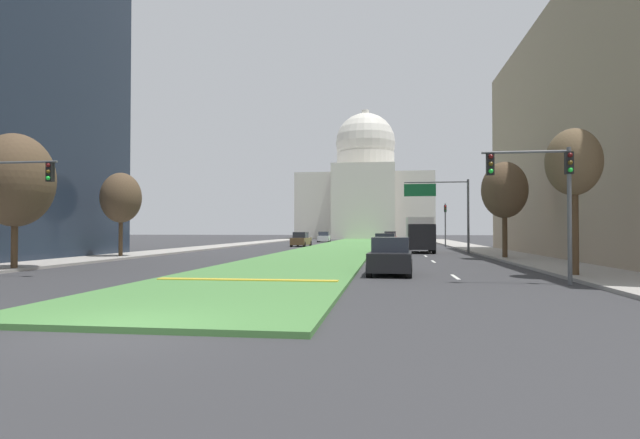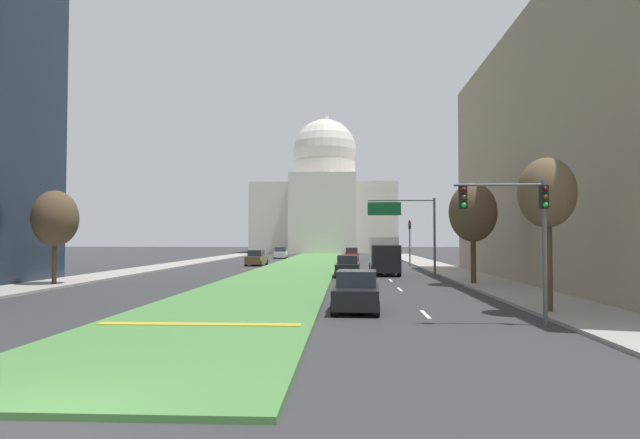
% 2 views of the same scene
% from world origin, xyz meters
% --- Properties ---
extents(ground_plane, '(260.00, 260.00, 0.00)m').
position_xyz_m(ground_plane, '(0.00, 56.04, 0.00)').
color(ground_plane, '#333335').
extents(grass_median, '(7.83, 100.88, 0.14)m').
position_xyz_m(grass_median, '(0.00, 50.44, 0.07)').
color(grass_median, '#4C8442').
rests_on(grass_median, ground_plane).
extents(median_curb_nose, '(7.04, 0.50, 0.04)m').
position_xyz_m(median_curb_nose, '(0.00, 9.35, 0.16)').
color(median_curb_nose, gold).
rests_on(median_curb_nose, grass_median).
extents(lane_dashes_right, '(0.16, 45.55, 0.01)m').
position_xyz_m(lane_dashes_right, '(8.29, 36.19, 0.00)').
color(lane_dashes_right, silver).
rests_on(lane_dashes_right, ground_plane).
extents(sidewalk_left, '(4.00, 100.88, 0.15)m').
position_xyz_m(sidewalk_left, '(-14.66, 44.83, 0.07)').
color(sidewalk_left, '#9E9991').
rests_on(sidewalk_left, ground_plane).
extents(sidewalk_right, '(4.00, 100.88, 0.15)m').
position_xyz_m(sidewalk_right, '(14.66, 44.83, 0.07)').
color(sidewalk_right, '#9E9991').
rests_on(sidewalk_right, ground_plane).
extents(capitol_building, '(31.16, 23.64, 30.85)m').
position_xyz_m(capitol_building, '(0.00, 111.32, 11.50)').
color(capitol_building, silver).
rests_on(capitol_building, ground_plane).
extents(traffic_light_near_left, '(3.34, 0.35, 5.20)m').
position_xyz_m(traffic_light_near_left, '(-11.32, 10.79, 3.80)').
color(traffic_light_near_left, '#515456').
rests_on(traffic_light_near_left, ground_plane).
extents(traffic_light_near_right, '(3.34, 0.35, 5.20)m').
position_xyz_m(traffic_light_near_right, '(11.32, 10.65, 3.80)').
color(traffic_light_near_right, '#515456').
rests_on(traffic_light_near_right, ground_plane).
extents(traffic_light_far_right, '(0.28, 0.35, 5.20)m').
position_xyz_m(traffic_light_far_right, '(12.16, 52.43, 3.31)').
color(traffic_light_far_right, '#515456').
rests_on(traffic_light_far_right, ground_plane).
extents(overhead_guide_sign, '(5.67, 0.20, 6.50)m').
position_xyz_m(overhead_guide_sign, '(10.23, 36.26, 4.65)').
color(overhead_guide_sign, '#515456').
rests_on(overhead_guide_sign, ground_plane).
extents(street_tree_left_near, '(3.76, 3.76, 6.93)m').
position_xyz_m(street_tree_left_near, '(-13.26, 13.65, 4.56)').
color(street_tree_left_near, '#4C3823').
rests_on(street_tree_left_near, ground_plane).
extents(street_tree_right_near, '(2.31, 2.31, 6.44)m').
position_xyz_m(street_tree_right_near, '(13.28, 13.45, 4.89)').
color(street_tree_right_near, '#4C3823').
rests_on(street_tree_right_near, ground_plane).
extents(street_tree_left_mid, '(2.93, 2.93, 6.25)m').
position_xyz_m(street_tree_left_mid, '(-14.06, 25.27, 4.40)').
color(street_tree_left_mid, '#4C3823').
rests_on(street_tree_left_mid, ground_plane).
extents(street_tree_right_mid, '(3.15, 3.15, 6.82)m').
position_xyz_m(street_tree_right_mid, '(13.43, 27.14, 4.82)').
color(street_tree_right_mid, '#4C3823').
rests_on(street_tree_right_mid, ground_plane).
extents(sedan_lead_stopped, '(2.15, 4.39, 1.72)m').
position_xyz_m(sedan_lead_stopped, '(5.49, 14.24, 0.81)').
color(sedan_lead_stopped, black).
rests_on(sedan_lead_stopped, ground_plane).
extents(sedan_midblock, '(2.08, 4.39, 1.75)m').
position_xyz_m(sedan_midblock, '(5.12, 34.81, 0.82)').
color(sedan_midblock, black).
rests_on(sedan_midblock, ground_plane).
extents(sedan_distant, '(2.06, 4.48, 1.78)m').
position_xyz_m(sedan_distant, '(-5.30, 52.10, 0.83)').
color(sedan_distant, brown).
rests_on(sedan_distant, ground_plane).
extents(sedan_far_horizon, '(1.92, 4.56, 1.82)m').
position_xyz_m(sedan_far_horizon, '(5.66, 65.39, 0.85)').
color(sedan_far_horizon, maroon).
rests_on(sedan_far_horizon, ground_plane).
extents(sedan_very_far, '(2.16, 4.72, 1.73)m').
position_xyz_m(sedan_very_far, '(-5.28, 74.42, 0.81)').
color(sedan_very_far, silver).
rests_on(sedan_very_far, ground_plane).
extents(box_truck_delivery, '(2.40, 6.40, 3.20)m').
position_xyz_m(box_truck_delivery, '(8.24, 37.42, 1.68)').
color(box_truck_delivery, black).
rests_on(box_truck_delivery, ground_plane).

